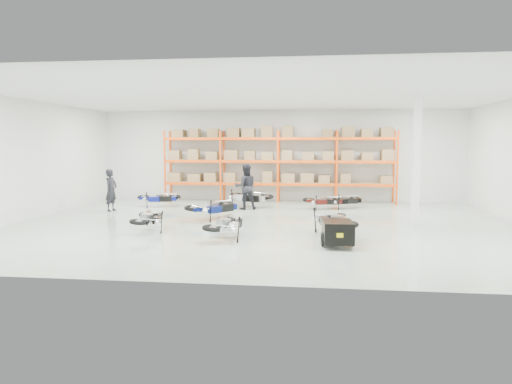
# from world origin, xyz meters

# --- Properties ---
(room) EXTENTS (18.00, 18.00, 18.00)m
(room) POSITION_xyz_m (0.00, 0.00, 2.25)
(room) COLOR #A4B7A6
(room) RESTS_ON ground
(pallet_rack) EXTENTS (11.28, 0.98, 3.62)m
(pallet_rack) POSITION_xyz_m (-0.00, 6.45, 2.26)
(pallet_rack) COLOR #FF500D
(pallet_rack) RESTS_ON ground
(structural_column) EXTENTS (0.25, 0.25, 4.50)m
(structural_column) POSITION_xyz_m (5.20, 0.50, 2.25)
(structural_column) COLOR white
(structural_column) RESTS_ON ground
(moto_blue_centre) EXTENTS (1.96, 2.04, 1.23)m
(moto_blue_centre) POSITION_xyz_m (-2.07, 0.91, 0.58)
(moto_blue_centre) COLOR #081251
(moto_blue_centre) RESTS_ON ground
(moto_silver_left) EXTENTS (1.04, 1.84, 1.15)m
(moto_silver_left) POSITION_xyz_m (-0.95, -2.54, 0.54)
(moto_silver_left) COLOR silver
(moto_silver_left) RESTS_ON ground
(moto_black_far_left) EXTENTS (1.10, 1.80, 1.10)m
(moto_black_far_left) POSITION_xyz_m (-3.67, -1.65, 0.52)
(moto_black_far_left) COLOR black
(moto_black_far_left) RESTS_ON ground
(moto_touring_right) EXTENTS (1.22, 2.01, 1.22)m
(moto_touring_right) POSITION_xyz_m (2.30, -1.69, 0.58)
(moto_touring_right) COLOR black
(moto_touring_right) RESTS_ON ground
(trailer) EXTENTS (0.90, 1.72, 0.72)m
(trailer) POSITION_xyz_m (2.30, -3.28, 0.42)
(trailer) COLOR black
(trailer) RESTS_ON ground
(moto_back_a) EXTENTS (1.82, 1.17, 1.09)m
(moto_back_a) POSITION_xyz_m (-5.29, 4.06, 0.51)
(moto_back_a) COLOR navy
(moto_back_a) RESTS_ON ground
(moto_back_b) EXTENTS (2.14, 1.59, 1.25)m
(moto_back_b) POSITION_xyz_m (-1.22, 4.41, 0.59)
(moto_back_b) COLOR #B7BBC1
(moto_back_b) RESTS_ON ground
(moto_back_c) EXTENTS (1.73, 1.27, 1.01)m
(moto_back_c) POSITION_xyz_m (3.04, 4.44, 0.48)
(moto_back_c) COLOR black
(moto_back_c) RESTS_ON ground
(moto_back_d) EXTENTS (1.67, 1.03, 1.01)m
(moto_back_d) POSITION_xyz_m (2.17, 4.11, 0.48)
(moto_back_d) COLOR #440F0D
(moto_back_d) RESTS_ON ground
(person_left) EXTENTS (0.54, 0.72, 1.79)m
(person_left) POSITION_xyz_m (-6.86, 2.55, 0.89)
(person_left) COLOR black
(person_left) RESTS_ON ground
(person_back) EXTENTS (1.12, 0.97, 1.98)m
(person_back) POSITION_xyz_m (-1.24, 3.71, 0.99)
(person_back) COLOR black
(person_back) RESTS_ON ground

